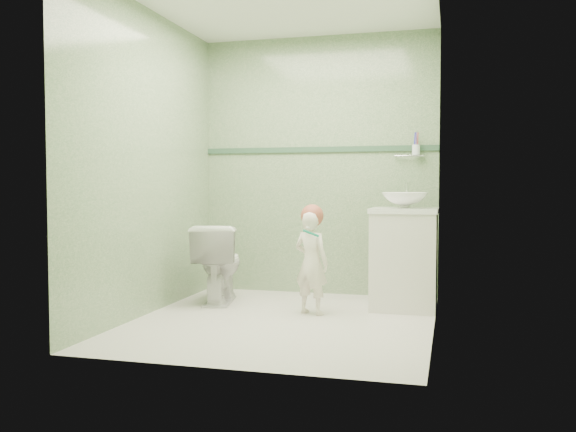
# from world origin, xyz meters

# --- Properties ---
(ground) EXTENTS (2.50, 2.50, 0.00)m
(ground) POSITION_xyz_m (0.00, 0.00, 0.00)
(ground) COLOR silver
(ground) RESTS_ON ground
(room_shell) EXTENTS (2.50, 2.54, 2.40)m
(room_shell) POSITION_xyz_m (0.00, 0.00, 1.20)
(room_shell) COLOR gray
(room_shell) RESTS_ON ground
(trim_stripe) EXTENTS (2.20, 0.02, 0.05)m
(trim_stripe) POSITION_xyz_m (0.00, 1.24, 1.35)
(trim_stripe) COLOR #33553E
(trim_stripe) RESTS_ON room_shell
(vanity) EXTENTS (0.52, 0.50, 0.80)m
(vanity) POSITION_xyz_m (0.84, 0.70, 0.40)
(vanity) COLOR silver
(vanity) RESTS_ON ground
(counter) EXTENTS (0.54, 0.52, 0.04)m
(counter) POSITION_xyz_m (0.84, 0.70, 0.81)
(counter) COLOR white
(counter) RESTS_ON vanity
(basin) EXTENTS (0.37, 0.37, 0.13)m
(basin) POSITION_xyz_m (0.84, 0.70, 0.89)
(basin) COLOR white
(basin) RESTS_ON counter
(faucet) EXTENTS (0.03, 0.13, 0.18)m
(faucet) POSITION_xyz_m (0.84, 0.89, 0.97)
(faucet) COLOR silver
(faucet) RESTS_ON counter
(cup_holder) EXTENTS (0.26, 0.07, 0.21)m
(cup_holder) POSITION_xyz_m (0.89, 1.18, 1.33)
(cup_holder) COLOR silver
(cup_holder) RESTS_ON room_shell
(toilet) EXTENTS (0.50, 0.73, 0.68)m
(toilet) POSITION_xyz_m (-0.74, 0.58, 0.34)
(toilet) COLOR white
(toilet) RESTS_ON ground
(toddler) EXTENTS (0.34, 0.28, 0.81)m
(toddler) POSITION_xyz_m (0.15, 0.30, 0.41)
(toddler) COLOR silver
(toddler) RESTS_ON ground
(hair_cap) EXTENTS (0.18, 0.18, 0.18)m
(hair_cap) POSITION_xyz_m (0.15, 0.33, 0.78)
(hair_cap) COLOR #A4513A
(hair_cap) RESTS_ON toddler
(teal_toothbrush) EXTENTS (0.11, 0.14, 0.08)m
(teal_toothbrush) POSITION_xyz_m (0.18, 0.16, 0.65)
(teal_toothbrush) COLOR #119070
(teal_toothbrush) RESTS_ON toddler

